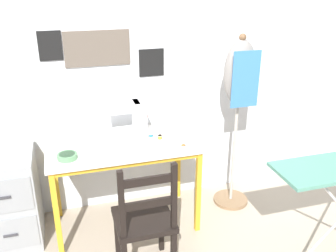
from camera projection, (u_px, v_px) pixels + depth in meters
The scene contains 11 objects.
ground_plane at pixel (134, 245), 3.00m from camera, with size 14.00×14.00×0.00m, color tan.
wall_back at pixel (112, 69), 3.10m from camera, with size 10.00×0.07×2.55m.
sewing_table at pixel (123, 154), 3.00m from camera, with size 1.19×0.61×0.76m.
sewing_machine at pixel (128, 122), 3.00m from camera, with size 0.34×0.19×0.34m.
fabric_bowl at pixel (67, 156), 2.73m from camera, with size 0.15×0.15×0.04m.
scissors at pixel (186, 146), 2.93m from camera, with size 0.11×0.10×0.01m.
thread_spool_near_machine at pixel (151, 135), 3.09m from camera, with size 0.04×0.04×0.03m.
thread_spool_mid_table at pixel (160, 137), 3.05m from camera, with size 0.04×0.04×0.04m.
wooden_chair at pixel (145, 221), 2.57m from camera, with size 0.40×0.38×0.93m.
filing_cabinet at pixel (10, 198), 2.94m from camera, with size 0.43×0.50×0.75m.
dress_form at pixel (239, 87), 3.13m from camera, with size 0.32×0.32×1.57m.
Camera 1 is at (-0.42, -2.38, 2.03)m, focal length 40.00 mm.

